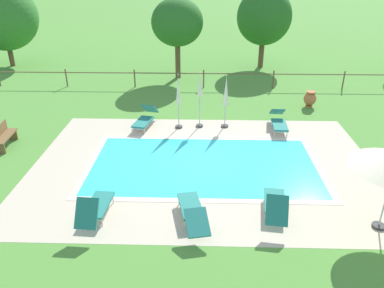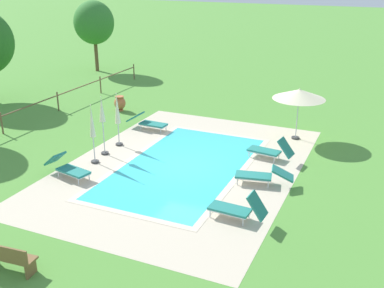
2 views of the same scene
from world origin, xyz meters
name	(u,v)px [view 1 (image 1 of 2)]	position (x,y,z in m)	size (l,w,h in m)	color
ground_plane	(204,165)	(0.00, 0.00, 0.00)	(160.00, 160.00, 0.00)	#518E38
pool_deck_paving	(204,165)	(0.00, 0.00, 0.00)	(12.38, 8.66, 0.01)	beige
swimming_pool_water	(204,165)	(0.00, 0.00, 0.01)	(8.04, 4.32, 0.01)	#38C6D1
pool_coping_rim	(204,165)	(0.00, 0.00, 0.01)	(8.52, 4.80, 0.01)	beige
sun_lounger_north_near_steps	(145,118)	(-2.62, 3.52, 0.37)	(1.00, 2.06, 0.86)	#237A70
sun_lounger_north_mid	(275,204)	(2.06, -2.95, 0.39)	(0.84, 1.92, 0.99)	#237A70
sun_lounger_north_far	(279,121)	(3.29, 3.38, 0.36)	(0.70, 2.06, 0.79)	#237A70
sun_lounger_north_end	(192,211)	(-0.32, -3.27, 0.35)	(1.01, 2.15, 0.71)	#237A70
sun_lounger_south_near_corner	(95,207)	(-3.07, -3.27, 0.40)	(0.71, 1.85, 1.02)	#237A70
patio_umbrella_closed_row_west	(226,95)	(0.94, 3.54, 1.50)	(0.32, 0.32, 2.36)	#383838
patio_umbrella_closed_row_mid_west	(200,90)	(-0.19, 3.54, 1.70)	(0.32, 0.32, 2.51)	#383838
patio_umbrella_closed_row_centre	(178,95)	(-1.11, 3.39, 1.54)	(0.32, 0.32, 2.43)	#383838
wooden_bench_lawn_side	(3,136)	(-7.94, 1.30, 0.47)	(0.57, 1.53, 0.87)	brown
terracotta_urn_near_fence	(310,99)	(5.37, 6.26, 0.43)	(0.62, 0.62, 0.81)	#B7663D
perimeter_fence	(204,76)	(-0.02, 9.32, 0.71)	(24.28, 0.08, 1.05)	brown
tree_far_west	(264,17)	(3.97, 14.29, 3.36)	(3.63, 3.63, 5.23)	brown
tree_west_mid	(3,16)	(-13.58, 14.07, 3.37)	(4.59, 4.59, 5.64)	brown
tree_centre	(177,23)	(-1.64, 11.41, 3.38)	(3.12, 3.12, 4.82)	brown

